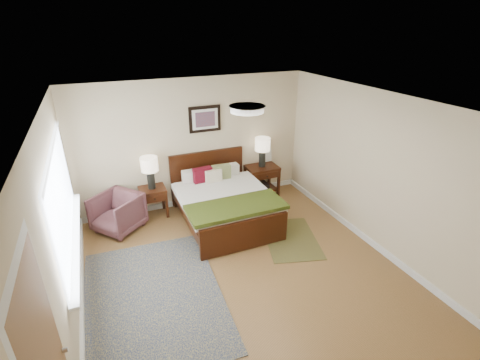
{
  "coord_description": "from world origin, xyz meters",
  "views": [
    {
      "loc": [
        -1.67,
        -3.73,
        3.41
      ],
      "look_at": [
        0.33,
        1.01,
        1.05
      ],
      "focal_mm": 26.0,
      "sensor_mm": 36.0,
      "label": 1
    }
  ],
  "objects_px": {
    "nightstand_right": "(262,177)",
    "rug_persian": "(153,297)",
    "lamp_right": "(263,147)",
    "bed": "(223,198)",
    "armchair": "(118,213)",
    "nightstand_left": "(153,194)",
    "lamp_left": "(150,167)"
  },
  "relations": [
    {
      "from": "nightstand_right",
      "to": "rug_persian",
      "type": "bearing_deg",
      "value": -140.96
    },
    {
      "from": "lamp_right",
      "to": "rug_persian",
      "type": "bearing_deg",
      "value": -140.77
    },
    {
      "from": "lamp_right",
      "to": "bed",
      "type": "bearing_deg",
      "value": -147.09
    },
    {
      "from": "bed",
      "to": "armchair",
      "type": "distance_m",
      "value": 1.88
    },
    {
      "from": "nightstand_left",
      "to": "nightstand_right",
      "type": "height_order",
      "value": "nightstand_right"
    },
    {
      "from": "nightstand_right",
      "to": "bed",
      "type": "bearing_deg",
      "value": -147.61
    },
    {
      "from": "nightstand_left",
      "to": "rug_persian",
      "type": "bearing_deg",
      "value": -101.19
    },
    {
      "from": "lamp_left",
      "to": "lamp_right",
      "type": "bearing_deg",
      "value": 0.0
    },
    {
      "from": "nightstand_left",
      "to": "lamp_left",
      "type": "distance_m",
      "value": 0.54
    },
    {
      "from": "bed",
      "to": "nightstand_left",
      "type": "height_order",
      "value": "bed"
    },
    {
      "from": "lamp_left",
      "to": "bed",
      "type": "bearing_deg",
      "value": -32.73
    },
    {
      "from": "nightstand_left",
      "to": "armchair",
      "type": "relative_size",
      "value": 0.76
    },
    {
      "from": "nightstand_right",
      "to": "lamp_right",
      "type": "bearing_deg",
      "value": 90.0
    },
    {
      "from": "bed",
      "to": "lamp_left",
      "type": "bearing_deg",
      "value": 147.27
    },
    {
      "from": "armchair",
      "to": "rug_persian",
      "type": "bearing_deg",
      "value": -32.54
    },
    {
      "from": "nightstand_left",
      "to": "lamp_right",
      "type": "relative_size",
      "value": 0.93
    },
    {
      "from": "bed",
      "to": "armchair",
      "type": "height_order",
      "value": "bed"
    },
    {
      "from": "rug_persian",
      "to": "lamp_left",
      "type": "bearing_deg",
      "value": 82.32
    },
    {
      "from": "bed",
      "to": "nightstand_left",
      "type": "bearing_deg",
      "value": 148.0
    },
    {
      "from": "rug_persian",
      "to": "bed",
      "type": "bearing_deg",
      "value": 46.58
    },
    {
      "from": "nightstand_left",
      "to": "lamp_left",
      "type": "relative_size",
      "value": 0.93
    },
    {
      "from": "lamp_left",
      "to": "armchair",
      "type": "bearing_deg",
      "value": -158.15
    },
    {
      "from": "bed",
      "to": "armchair",
      "type": "xyz_separation_m",
      "value": [
        -1.82,
        0.47,
        -0.15
      ]
    },
    {
      "from": "nightstand_left",
      "to": "lamp_right",
      "type": "xyz_separation_m",
      "value": [
        2.28,
        0.02,
        0.62
      ]
    },
    {
      "from": "bed",
      "to": "nightstand_right",
      "type": "bearing_deg",
      "value": 32.39
    },
    {
      "from": "nightstand_right",
      "to": "lamp_right",
      "type": "xyz_separation_m",
      "value": [
        0.0,
        0.01,
        0.67
      ]
    },
    {
      "from": "lamp_left",
      "to": "lamp_right",
      "type": "height_order",
      "value": "lamp_right"
    },
    {
      "from": "nightstand_left",
      "to": "nightstand_right",
      "type": "xyz_separation_m",
      "value": [
        2.28,
        0.01,
        -0.05
      ]
    },
    {
      "from": "nightstand_left",
      "to": "lamp_right",
      "type": "bearing_deg",
      "value": 0.51
    },
    {
      "from": "lamp_right",
      "to": "armchair",
      "type": "distance_m",
      "value": 3.05
    },
    {
      "from": "lamp_left",
      "to": "rug_persian",
      "type": "xyz_separation_m",
      "value": [
        -0.43,
        -2.22,
        -0.98
      ]
    },
    {
      "from": "nightstand_right",
      "to": "nightstand_left",
      "type": "bearing_deg",
      "value": -179.86
    }
  ]
}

